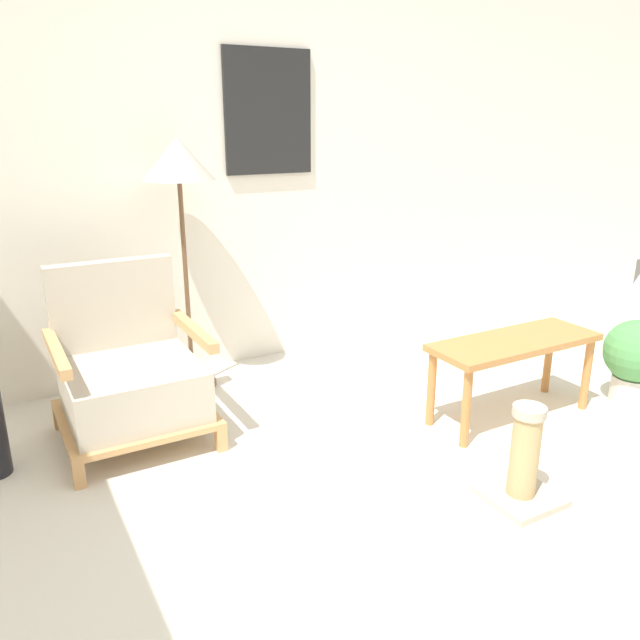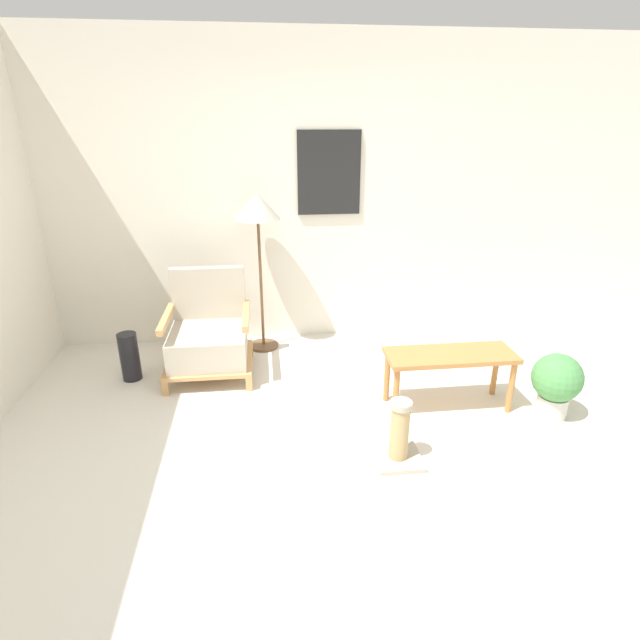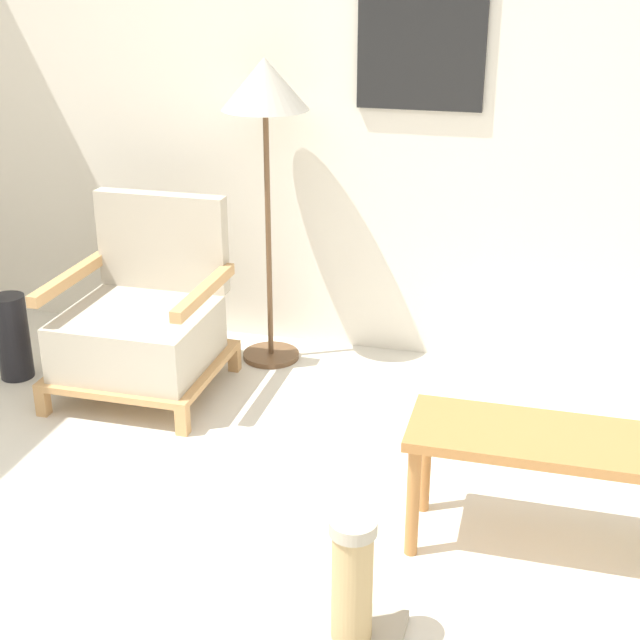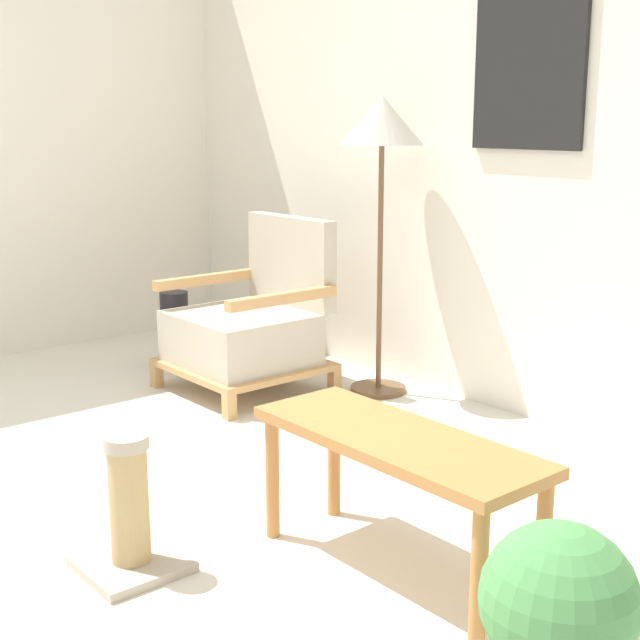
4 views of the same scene
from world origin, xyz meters
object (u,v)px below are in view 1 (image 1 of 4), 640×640
armchair (130,376)px  floor_lamp (179,174)px  coffee_table (514,351)px  potted_plant (636,357)px  scratching_post (524,464)px

armchair → floor_lamp: (0.45, 0.45, 0.91)m
coffee_table → potted_plant: potted_plant is taller
armchair → scratching_post: armchair is taller
floor_lamp → coffee_table: (1.34, -1.21, -0.86)m
floor_lamp → scratching_post: size_ratio=3.35×
armchair → scratching_post: 1.85m
armchair → coffee_table: size_ratio=0.91×
potted_plant → scratching_post: (-1.23, -0.38, -0.11)m
armchair → coffee_table: armchair is taller
floor_lamp → coffee_table: 2.00m
floor_lamp → scratching_post: (0.82, -1.79, -1.06)m
coffee_table → potted_plant: (0.71, -0.21, -0.10)m
armchair → potted_plant: armchair is taller
floor_lamp → scratching_post: 2.24m
coffee_table → armchair: bearing=157.1°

